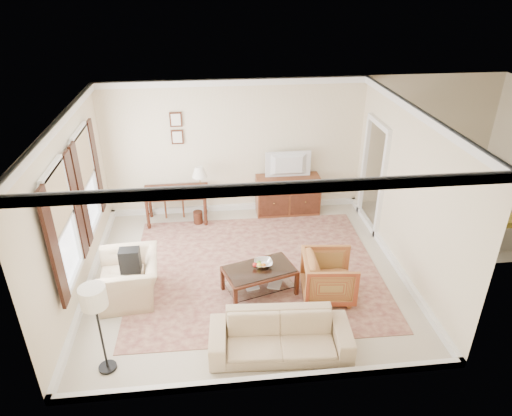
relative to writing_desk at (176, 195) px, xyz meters
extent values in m
cube|color=beige|center=(1.29, -2.06, -0.62)|extent=(5.50, 5.00, 0.01)
cube|color=white|center=(1.29, -2.06, 2.28)|extent=(5.50, 5.00, 0.01)
cube|color=#EFE2C2|center=(1.29, 0.44, 0.83)|extent=(5.50, 0.01, 2.90)
cube|color=#EFE2C2|center=(1.29, -4.56, 0.83)|extent=(5.50, 0.01, 2.90)
cube|color=#EFE2C2|center=(-1.46, -2.06, 0.83)|extent=(0.01, 5.00, 2.90)
cube|color=#EFE2C2|center=(4.04, -2.06, 0.83)|extent=(0.01, 5.00, 2.90)
cube|color=beige|center=(5.54, -0.91, -0.62)|extent=(3.00, 2.70, 0.01)
cube|color=maroon|center=(1.45, -1.97, -0.62)|extent=(4.44, 3.83, 0.01)
cube|color=#4B2215|center=(0.00, 0.00, 0.09)|extent=(1.34, 0.67, 0.05)
cylinder|color=#4B2215|center=(-0.59, -0.26, -0.28)|extent=(0.07, 0.07, 0.69)
cylinder|color=#4B2215|center=(0.59, -0.26, -0.28)|extent=(0.07, 0.07, 0.69)
cylinder|color=#4B2215|center=(-0.59, 0.26, -0.28)|extent=(0.07, 0.07, 0.69)
cylinder|color=#4B2215|center=(0.59, 0.26, -0.28)|extent=(0.07, 0.07, 0.69)
cube|color=brown|center=(2.40, 0.14, -0.20)|extent=(1.37, 0.53, 0.84)
imported|color=black|center=(2.40, 0.12, 0.69)|extent=(0.93, 0.53, 0.12)
cube|color=#4B2215|center=(1.44, -2.62, -0.18)|extent=(1.28, 0.97, 0.04)
cube|color=silver|center=(1.44, -2.62, -0.14)|extent=(1.21, 0.89, 0.01)
cube|color=silver|center=(1.44, -2.62, -0.46)|extent=(1.18, 0.87, 0.02)
cube|color=#4B2215|center=(1.01, -3.07, -0.40)|extent=(0.07, 0.07, 0.44)
cube|color=#4B2215|center=(2.05, -2.76, -0.40)|extent=(0.07, 0.07, 0.44)
cube|color=#4B2215|center=(0.84, -2.48, -0.40)|extent=(0.07, 0.07, 0.44)
cube|color=#4B2215|center=(1.87, -2.17, -0.40)|extent=(0.07, 0.07, 0.44)
imported|color=silver|center=(1.52, -2.54, -0.09)|extent=(0.42, 0.42, 0.10)
imported|color=brown|center=(1.20, -2.67, -0.43)|extent=(0.28, 0.08, 0.38)
imported|color=brown|center=(1.61, -2.62, -0.44)|extent=(0.27, 0.13, 0.38)
imported|color=#963C20|center=(2.56, -2.83, -0.20)|extent=(0.85, 0.89, 0.84)
imported|color=#C9B588|center=(-0.67, -2.47, -0.14)|extent=(0.80, 1.15, 0.96)
cube|color=black|center=(-0.62, -2.46, 0.10)|extent=(0.33, 0.38, 0.40)
imported|color=#C9B588|center=(1.57, -3.98, -0.24)|extent=(2.00, 0.71, 0.77)
cylinder|color=black|center=(-0.80, -4.03, -0.60)|extent=(0.24, 0.24, 0.04)
cylinder|color=black|center=(-0.80, -4.03, -0.04)|extent=(0.03, 0.03, 1.15)
cylinder|color=silver|center=(-0.80, -4.03, 0.60)|extent=(0.34, 0.34, 0.28)
camera|label=1|loc=(0.70, -8.70, 4.20)|focal=32.00mm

